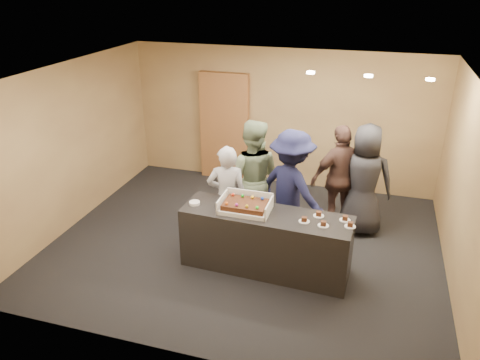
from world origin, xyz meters
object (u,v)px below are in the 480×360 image
at_px(cake_box, 246,207).
at_px(person_dark_suit, 364,180).
at_px(person_sage_man, 252,178).
at_px(person_server_grey, 227,197).
at_px(plate_stack, 195,203).
at_px(sheet_cake, 245,204).
at_px(person_brown_extra, 340,178).
at_px(storage_cabinet, 225,127).
at_px(serving_counter, 266,241).
at_px(person_navy_man, 291,189).

bearing_deg(cake_box, person_dark_suit, 43.64).
height_order(cake_box, person_sage_man, person_sage_man).
height_order(person_server_grey, person_sage_man, person_sage_man).
distance_m(cake_box, person_server_grey, 0.61).
distance_m(cake_box, plate_stack, 0.76).
xyz_separation_m(sheet_cake, person_brown_extra, (1.17, 1.56, -0.10)).
relative_size(storage_cabinet, person_sage_man, 1.14).
bearing_deg(person_dark_suit, storage_cabinet, -28.87).
relative_size(serving_counter, person_navy_man, 1.27).
bearing_deg(person_navy_man, sheet_cake, 87.53).
height_order(cake_box, plate_stack, cake_box).
height_order(storage_cabinet, person_sage_man, storage_cabinet).
distance_m(person_sage_man, person_navy_man, 0.71).
distance_m(plate_stack, person_navy_man, 1.50).
height_order(storage_cabinet, person_navy_man, storage_cabinet).
relative_size(person_brown_extra, person_dark_suit, 0.97).
bearing_deg(sheet_cake, person_brown_extra, 53.15).
xyz_separation_m(serving_counter, person_dark_suit, (1.24, 1.50, 0.48)).
bearing_deg(sheet_cake, person_dark_suit, 44.13).
distance_m(serving_counter, sheet_cake, 0.63).
distance_m(sheet_cake, person_brown_extra, 1.95).
bearing_deg(person_server_grey, person_sage_man, -127.86).
relative_size(cake_box, person_server_grey, 0.42).
relative_size(plate_stack, person_server_grey, 0.09).
height_order(serving_counter, person_brown_extra, person_brown_extra).
bearing_deg(person_dark_suit, plate_stack, 32.10).
distance_m(serving_counter, person_dark_suit, 2.01).
distance_m(cake_box, person_navy_man, 0.92).
distance_m(person_sage_man, person_dark_suit, 1.80).
relative_size(serving_counter, person_sage_man, 1.25).
xyz_separation_m(person_server_grey, person_brown_extra, (1.59, 1.11, 0.06)).
xyz_separation_m(serving_counter, person_navy_man, (0.20, 0.80, 0.49)).
xyz_separation_m(person_server_grey, person_navy_man, (0.92, 0.35, 0.11)).
distance_m(cake_box, sheet_cake, 0.06).
height_order(serving_counter, sheet_cake, sheet_cake).
height_order(cake_box, person_brown_extra, person_brown_extra).
relative_size(plate_stack, person_sage_man, 0.08).
bearing_deg(person_navy_man, person_sage_man, 12.89).
distance_m(serving_counter, person_server_grey, 0.93).
bearing_deg(person_sage_man, sheet_cake, 94.94).
distance_m(sheet_cake, person_dark_suit, 2.16).
bearing_deg(person_dark_suit, sheet_cake, 42.83).
height_order(storage_cabinet, person_brown_extra, storage_cabinet).
relative_size(sheet_cake, person_dark_suit, 0.33).
xyz_separation_m(serving_counter, person_server_grey, (-0.72, 0.45, 0.38)).
bearing_deg(cake_box, storage_cabinet, 113.70).
height_order(person_sage_man, person_dark_suit, person_sage_man).
distance_m(cake_box, person_sage_man, 0.99).
bearing_deg(plate_stack, storage_cabinet, 100.19).
bearing_deg(person_navy_man, person_server_grey, 50.35).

